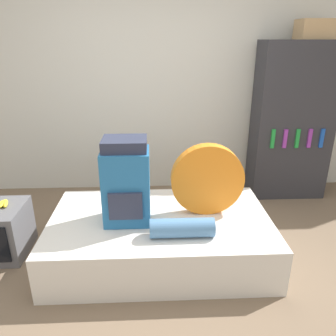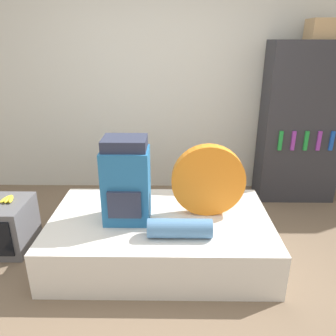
{
  "view_description": "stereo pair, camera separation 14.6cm",
  "coord_description": "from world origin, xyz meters",
  "px_view_note": "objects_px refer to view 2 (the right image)",
  "views": [
    {
      "loc": [
        0.01,
        -2.04,
        1.8
      ],
      "look_at": [
        0.12,
        0.41,
        0.84
      ],
      "focal_mm": 35.0,
      "sensor_mm": 36.0,
      "label": 1
    },
    {
      "loc": [
        0.15,
        -2.04,
        1.8
      ],
      "look_at": [
        0.12,
        0.41,
        0.84
      ],
      "focal_mm": 35.0,
      "sensor_mm": 36.0,
      "label": 2
    }
  ],
  "objects_px": {
    "sleeping_roll": "(180,228)",
    "cardboard_box": "(326,29)",
    "tent_bag": "(208,180)",
    "bookshelf": "(301,124)",
    "television": "(1,225)",
    "backpack": "(126,181)"
  },
  "relations": [
    {
      "from": "television",
      "to": "cardboard_box",
      "type": "bearing_deg",
      "value": 19.95
    },
    {
      "from": "backpack",
      "to": "tent_bag",
      "type": "distance_m",
      "value": 0.68
    },
    {
      "from": "backpack",
      "to": "sleeping_roll",
      "type": "distance_m",
      "value": 0.57
    },
    {
      "from": "television",
      "to": "backpack",
      "type": "bearing_deg",
      "value": -6.69
    },
    {
      "from": "backpack",
      "to": "television",
      "type": "bearing_deg",
      "value": 173.31
    },
    {
      "from": "tent_bag",
      "to": "sleeping_roll",
      "type": "relative_size",
      "value": 1.26
    },
    {
      "from": "tent_bag",
      "to": "bookshelf",
      "type": "xyz_separation_m",
      "value": [
        1.16,
        1.14,
        0.2
      ]
    },
    {
      "from": "bookshelf",
      "to": "cardboard_box",
      "type": "bearing_deg",
      "value": 11.36
    },
    {
      "from": "sleeping_roll",
      "to": "television",
      "type": "distance_m",
      "value": 1.68
    },
    {
      "from": "backpack",
      "to": "sleeping_roll",
      "type": "height_order",
      "value": "backpack"
    },
    {
      "from": "tent_bag",
      "to": "sleeping_roll",
      "type": "xyz_separation_m",
      "value": [
        -0.24,
        -0.37,
        -0.23
      ]
    },
    {
      "from": "television",
      "to": "cardboard_box",
      "type": "xyz_separation_m",
      "value": [
        3.14,
        1.14,
        1.67
      ]
    },
    {
      "from": "backpack",
      "to": "tent_bag",
      "type": "relative_size",
      "value": 1.14
    },
    {
      "from": "backpack",
      "to": "television",
      "type": "distance_m",
      "value": 1.29
    },
    {
      "from": "television",
      "to": "bookshelf",
      "type": "distance_m",
      "value": 3.29
    },
    {
      "from": "bookshelf",
      "to": "cardboard_box",
      "type": "height_order",
      "value": "cardboard_box"
    },
    {
      "from": "tent_bag",
      "to": "television",
      "type": "bearing_deg",
      "value": 179.11
    },
    {
      "from": "television",
      "to": "cardboard_box",
      "type": "relative_size",
      "value": 1.42
    },
    {
      "from": "backpack",
      "to": "television",
      "type": "xyz_separation_m",
      "value": [
        -1.18,
        0.14,
        -0.5
      ]
    },
    {
      "from": "bookshelf",
      "to": "television",
      "type": "bearing_deg",
      "value": -159.73
    },
    {
      "from": "sleeping_roll",
      "to": "cardboard_box",
      "type": "xyz_separation_m",
      "value": [
        1.53,
        1.54,
        1.44
      ]
    },
    {
      "from": "tent_bag",
      "to": "bookshelf",
      "type": "distance_m",
      "value": 1.64
    }
  ]
}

